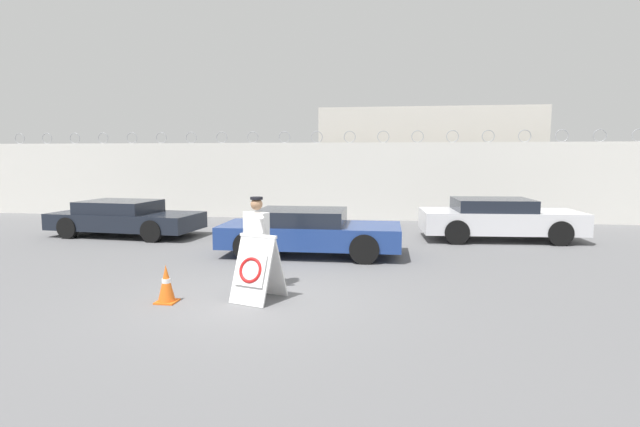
{
  "coord_description": "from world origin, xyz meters",
  "views": [
    {
      "loc": [
        2.44,
        -8.48,
        2.53
      ],
      "look_at": [
        0.85,
        2.07,
        1.28
      ],
      "focal_mm": 28.0,
      "sensor_mm": 36.0,
      "label": 1
    }
  ],
  "objects_px": {
    "barricade_sign": "(257,268)",
    "parked_car_front_coupe": "(125,218)",
    "security_guard": "(257,238)",
    "traffic_cone_near": "(166,284)",
    "parked_car_far_side": "(498,219)",
    "parked_car_rear_sedan": "(309,231)"
  },
  "relations": [
    {
      "from": "barricade_sign",
      "to": "security_guard",
      "type": "xyz_separation_m",
      "value": [
        -0.2,
        0.71,
        0.4
      ]
    },
    {
      "from": "parked_car_front_coupe",
      "to": "parked_car_far_side",
      "type": "distance_m",
      "value": 11.52
    },
    {
      "from": "parked_car_front_coupe",
      "to": "parked_car_far_side",
      "type": "height_order",
      "value": "parked_car_far_side"
    },
    {
      "from": "barricade_sign",
      "to": "parked_car_front_coupe",
      "type": "xyz_separation_m",
      "value": [
        -6.05,
        6.22,
        -0.0
      ]
    },
    {
      "from": "barricade_sign",
      "to": "parked_car_rear_sedan",
      "type": "xyz_separation_m",
      "value": [
        0.21,
        4.08,
        0.03
      ]
    },
    {
      "from": "barricade_sign",
      "to": "traffic_cone_near",
      "type": "distance_m",
      "value": 1.58
    },
    {
      "from": "barricade_sign",
      "to": "parked_car_front_coupe",
      "type": "distance_m",
      "value": 8.67
    },
    {
      "from": "security_guard",
      "to": "parked_car_rear_sedan",
      "type": "bearing_deg",
      "value": 102.64
    },
    {
      "from": "parked_car_front_coupe",
      "to": "barricade_sign",
      "type": "bearing_deg",
      "value": -40.94
    },
    {
      "from": "security_guard",
      "to": "parked_car_front_coupe",
      "type": "height_order",
      "value": "security_guard"
    },
    {
      "from": "security_guard",
      "to": "barricade_sign",
      "type": "bearing_deg",
      "value": -55.22
    },
    {
      "from": "traffic_cone_near",
      "to": "parked_car_front_coupe",
      "type": "xyz_separation_m",
      "value": [
        -4.53,
        6.58,
        0.25
      ]
    },
    {
      "from": "traffic_cone_near",
      "to": "parked_car_front_coupe",
      "type": "height_order",
      "value": "parked_car_front_coupe"
    },
    {
      "from": "barricade_sign",
      "to": "parked_car_far_side",
      "type": "xyz_separation_m",
      "value": [
        5.44,
        7.17,
        0.07
      ]
    },
    {
      "from": "security_guard",
      "to": "traffic_cone_near",
      "type": "distance_m",
      "value": 1.82
    },
    {
      "from": "barricade_sign",
      "to": "traffic_cone_near",
      "type": "bearing_deg",
      "value": -148.28
    },
    {
      "from": "traffic_cone_near",
      "to": "parked_car_far_side",
      "type": "xyz_separation_m",
      "value": [
        6.95,
        7.54,
        0.32
      ]
    },
    {
      "from": "barricade_sign",
      "to": "traffic_cone_near",
      "type": "height_order",
      "value": "barricade_sign"
    },
    {
      "from": "traffic_cone_near",
      "to": "parked_car_far_side",
      "type": "relative_size",
      "value": 0.14
    },
    {
      "from": "parked_car_far_side",
      "to": "security_guard",
      "type": "bearing_deg",
      "value": -135.27
    },
    {
      "from": "parked_car_rear_sedan",
      "to": "traffic_cone_near",
      "type": "bearing_deg",
      "value": -112.26
    },
    {
      "from": "security_guard",
      "to": "parked_car_front_coupe",
      "type": "xyz_separation_m",
      "value": [
        -5.85,
        5.5,
        -0.41
      ]
    }
  ]
}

